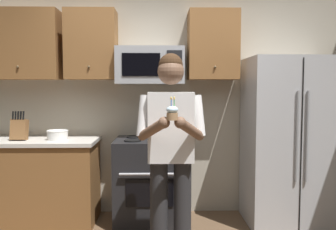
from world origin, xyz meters
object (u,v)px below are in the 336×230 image
Objects in this scene: microwave at (150,66)px; refrigerator at (288,141)px; bowl_large_white at (57,135)px; cupcake at (172,113)px; oven_range at (150,181)px; person at (171,146)px; knife_block at (19,129)px.

microwave is 1.72m from refrigerator.
bowl_large_white is at bearing 179.57° from refrigerator.
microwave reaches higher than cupcake.
person is (0.20, -0.91, 0.53)m from oven_range.
microwave reaches higher than refrigerator.
oven_range is 1.26× the size of microwave.
person reaches higher than oven_range.
refrigerator is 1.02× the size of person.
person reaches higher than knife_block.
refrigerator is 10.35× the size of cupcake.
cupcake is (0.20, -1.24, 0.83)m from oven_range.
refrigerator is (1.50, -0.16, -0.82)m from microwave.
microwave reaches higher than oven_range.
refrigerator is at bearing -1.50° from oven_range.
microwave is 1.43m from cupcake.
oven_range is 1.51m from knife_block.
knife_block is at bearing -178.69° from bowl_large_white.
knife_block is at bearing -173.91° from microwave.
cupcake is (0.00, -0.33, 0.30)m from person.
bowl_large_white is (-0.99, -0.02, 0.51)m from oven_range.
microwave is 2.31× the size of knife_block.
bowl_large_white is 1.73m from cupcake.
oven_range is at bearing -90.02° from microwave.
oven_range is 0.53× the size of person.
person reaches higher than cupcake.
microwave is at bearing 8.00° from bowl_large_white.
refrigerator is at bearing -6.03° from microwave.
bowl_large_white is (0.40, 0.01, -0.06)m from knife_block.
person is at bearing -36.68° from bowl_large_white.
refrigerator is 7.98× the size of bowl_large_white.
cupcake is (-1.30, -1.20, 0.39)m from refrigerator.
microwave reaches higher than person.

